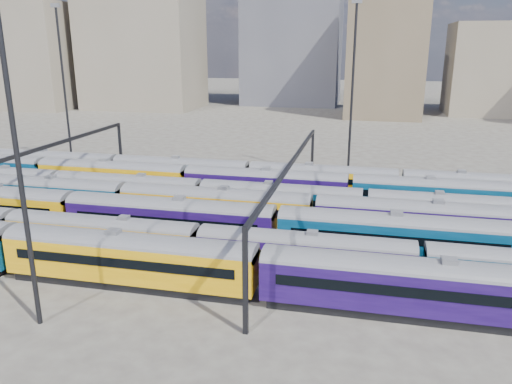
% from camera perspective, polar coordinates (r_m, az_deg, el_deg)
% --- Properties ---
extents(ground, '(500.00, 500.00, 0.00)m').
position_cam_1_polar(ground, '(56.44, -6.20, -3.87)').
color(ground, '#45403A').
rests_on(ground, ground).
extents(rake_0, '(154.57, 3.23, 5.45)m').
position_cam_1_polar(rake_0, '(38.90, 16.80, -9.66)').
color(rake_0, black).
rests_on(rake_0, ground).
extents(rake_1, '(96.02, 2.82, 4.73)m').
position_cam_1_polar(rake_1, '(49.67, -17.22, -4.38)').
color(rake_1, black).
rests_on(rake_1, ground).
extents(rake_2, '(132.93, 3.24, 5.47)m').
position_cam_1_polar(rake_2, '(48.63, 2.43, -3.58)').
color(rake_2, black).
rests_on(rake_2, ground).
extents(rake_3, '(108.07, 3.16, 5.34)m').
position_cam_1_polar(rake_3, '(55.04, -4.69, -1.28)').
color(rake_3, black).
rests_on(rake_3, ground).
extents(rake_4, '(116.23, 2.84, 4.77)m').
position_cam_1_polar(rake_4, '(60.68, -6.32, 0.07)').
color(rake_4, black).
rests_on(rake_4, ground).
extents(rake_5, '(148.52, 3.10, 5.23)m').
position_cam_1_polar(rake_5, '(70.76, -16.07, 2.09)').
color(rake_5, black).
rests_on(rake_5, ground).
extents(rake_6, '(100.07, 2.93, 4.93)m').
position_cam_1_polar(rake_6, '(71.89, -8.62, 2.65)').
color(rake_6, black).
rests_on(rake_6, ground).
extents(gantry_1, '(0.35, 40.35, 8.03)m').
position_cam_1_polar(gantry_1, '(63.77, -23.71, 3.54)').
color(gantry_1, black).
rests_on(gantry_1, ground).
extents(gantry_2, '(0.35, 40.35, 8.03)m').
position_cam_1_polar(gantry_2, '(52.12, 4.04, 2.28)').
color(gantry_2, black).
rests_on(gantry_2, ground).
extents(mast_1, '(1.40, 0.50, 25.60)m').
position_cam_1_polar(mast_1, '(86.42, -21.13, 11.70)').
color(mast_1, black).
rests_on(mast_1, ground).
extents(mast_2, '(1.40, 0.50, 25.60)m').
position_cam_1_polar(mast_2, '(36.33, -25.93, 6.03)').
color(mast_2, black).
rests_on(mast_2, ground).
extents(mast_3, '(1.40, 0.50, 25.60)m').
position_cam_1_polar(mast_3, '(74.23, 10.97, 11.88)').
color(mast_3, black).
rests_on(mast_3, ground).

